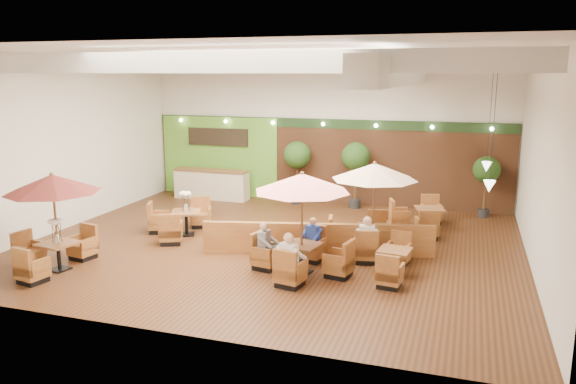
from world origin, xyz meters
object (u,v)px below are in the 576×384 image
at_px(topiary_2, 486,172).
at_px(diner_0, 290,255).
at_px(table_0, 52,201).
at_px(table_1, 302,204).
at_px(topiary_1, 356,159).
at_px(table_2, 372,187).
at_px(diner_3, 367,235).
at_px(table_3, 179,220).
at_px(booth_divider, 318,239).
at_px(topiary_0, 297,157).
at_px(service_counter, 212,184).
at_px(diner_4, 367,235).
at_px(diner_1, 312,235).
at_px(table_5, 420,219).
at_px(diner_2, 266,241).
at_px(table_4, 394,263).

height_order(topiary_2, diner_0, topiary_2).
bearing_deg(topiary_2, diner_0, -118.28).
bearing_deg(table_0, table_1, 26.13).
xyz_separation_m(topiary_1, topiary_2, (4.55, 0.00, -0.23)).
distance_m(table_2, topiary_1, 5.28).
bearing_deg(diner_3, topiary_2, 54.35).
relative_size(table_3, topiary_1, 1.13).
distance_m(booth_divider, topiary_1, 5.92).
bearing_deg(booth_divider, topiary_0, 98.47).
bearing_deg(booth_divider, table_0, -165.30).
relative_size(table_0, diner_3, 3.25).
bearing_deg(table_1, topiary_1, 101.72).
height_order(service_counter, diner_4, diner_4).
distance_m(topiary_0, topiary_1, 2.25).
height_order(diner_1, diner_4, diner_4).
distance_m(table_1, diner_1, 1.41).
bearing_deg(diner_4, booth_divider, 159.00).
distance_m(table_5, diner_2, 6.06).
relative_size(service_counter, topiary_2, 1.40).
bearing_deg(diner_4, table_4, -52.31).
distance_m(booth_divider, table_0, 6.96).
bearing_deg(table_4, topiary_0, 131.09).
distance_m(topiary_0, topiary_2, 6.81).
height_order(topiary_1, diner_1, topiary_1).
bearing_deg(table_1, diner_3, 53.48).
bearing_deg(service_counter, topiary_1, 1.99).
height_order(diner_0, diner_4, diner_0).
bearing_deg(topiary_0, table_2, -53.87).
height_order(service_counter, diner_0, diner_0).
bearing_deg(table_1, table_0, -153.25).
distance_m(table_2, table_4, 2.45).
distance_m(diner_3, diner_4, 0.01).
bearing_deg(diner_4, service_counter, 130.87).
height_order(topiary_2, diner_2, topiary_2).
bearing_deg(table_0, diner_2, 28.93).
height_order(diner_1, diner_2, diner_2).
distance_m(table_2, diner_1, 2.17).
bearing_deg(table_5, diner_3, -123.64).
relative_size(table_0, table_4, 1.10).
xyz_separation_m(service_counter, topiary_0, (3.51, 0.20, 1.21)).
distance_m(topiary_1, diner_2, 7.43).
height_order(table_2, diner_1, table_2).
xyz_separation_m(topiary_0, diner_2, (1.41, -7.31, -1.05)).
bearing_deg(diner_0, table_2, 85.89).
xyz_separation_m(table_0, table_2, (7.34, 3.94, 0.05)).
height_order(booth_divider, table_5, table_5).
bearing_deg(table_5, service_counter, 148.40).
xyz_separation_m(table_2, diner_3, (0.06, -0.94, -1.11)).
height_order(table_0, diner_3, table_0).
bearing_deg(topiary_2, booth_divider, -127.66).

